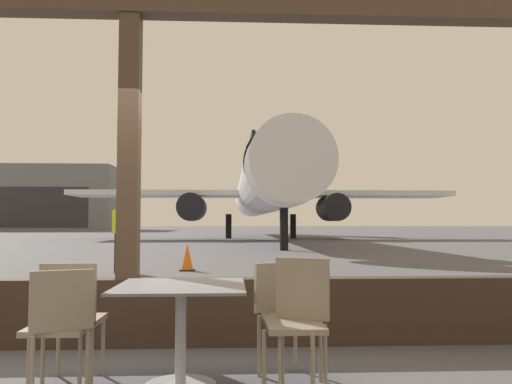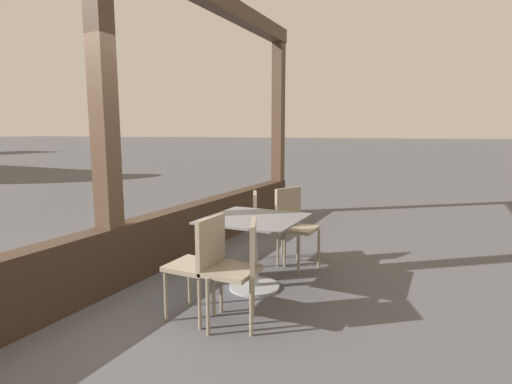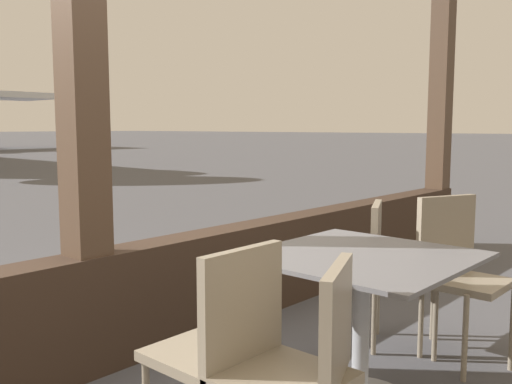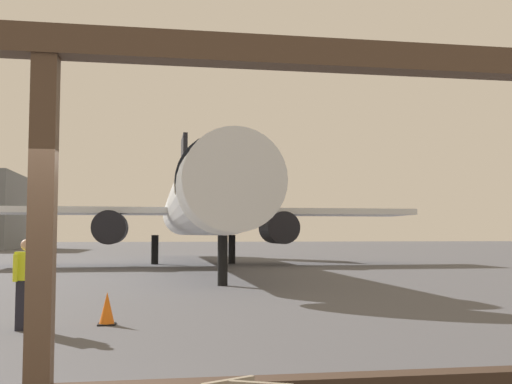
{
  "view_description": "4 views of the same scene",
  "coord_description": "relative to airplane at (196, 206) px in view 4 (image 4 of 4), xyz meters",
  "views": [
    {
      "loc": [
        0.99,
        -5.13,
        1.2
      ],
      "look_at": [
        1.9,
        12.78,
        2.25
      ],
      "focal_mm": 36.37,
      "sensor_mm": 36.0,
      "label": 1
    },
    {
      "loc": [
        -2.92,
        -3.03,
        1.59
      ],
      "look_at": [
        1.4,
        -0.96,
        0.88
      ],
      "focal_mm": 28.21,
      "sensor_mm": 36.0,
      "label": 2
    },
    {
      "loc": [
        -1.6,
        -2.64,
        1.33
      ],
      "look_at": [
        0.57,
        -0.7,
        0.99
      ],
      "focal_mm": 39.52,
      "sensor_mm": 36.0,
      "label": 3
    },
    {
      "loc": [
        0.88,
        -5.04,
        1.83
      ],
      "look_at": [
        4.19,
        14.94,
        3.24
      ],
      "focal_mm": 42.85,
      "sensor_mm": 36.0,
      "label": 4
    }
  ],
  "objects": [
    {
      "name": "ground_plane",
      "position": [
        -3.3,
        8.79,
        -3.51
      ],
      "size": [
        220.0,
        220.0,
        0.0
      ],
      "primitive_type": "plane",
      "color": "#4C4C51"
    },
    {
      "name": "window_frame",
      "position": [
        -3.3,
        -31.21,
        -2.28
      ],
      "size": [
        8.99,
        0.24,
        3.51
      ],
      "color": "#38281E",
      "rests_on": "ground"
    },
    {
      "name": "airplane",
      "position": [
        0.0,
        0.0,
        0.0
      ],
      "size": [
        26.92,
        36.16,
        10.26
      ],
      "color": "silver",
      "rests_on": "ground"
    },
    {
      "name": "ground_crew_worker",
      "position": [
        -4.86,
        -23.86,
        -2.61
      ],
      "size": [
        0.41,
        0.45,
        1.74
      ],
      "color": "black",
      "rests_on": "ground"
    },
    {
      "name": "traffic_cone",
      "position": [
        -3.36,
        -23.4,
        -3.2
      ],
      "size": [
        0.36,
        0.36,
        0.67
      ],
      "color": "orange",
      "rests_on": "ground"
    }
  ]
}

